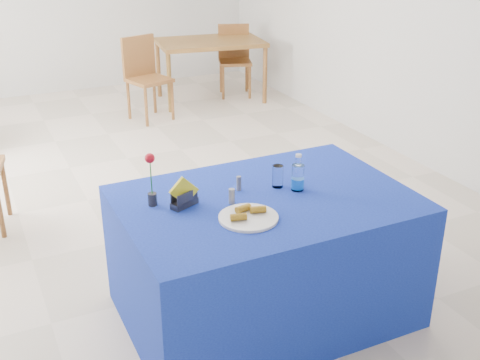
# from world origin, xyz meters

# --- Properties ---
(floor) EXTENTS (7.00, 7.00, 0.00)m
(floor) POSITION_xyz_m (0.00, 0.00, 0.00)
(floor) COLOR beige
(floor) RESTS_ON ground
(plate) EXTENTS (0.31, 0.31, 0.01)m
(plate) POSITION_xyz_m (-0.13, -2.17, 0.77)
(plate) COLOR white
(plate) RESTS_ON blue_table
(drinking_glass) EXTENTS (0.06, 0.06, 0.13)m
(drinking_glass) POSITION_xyz_m (0.20, -1.88, 0.82)
(drinking_glass) COLOR silver
(drinking_glass) RESTS_ON blue_table
(salt_shaker) EXTENTS (0.03, 0.03, 0.08)m
(salt_shaker) POSITION_xyz_m (-0.13, -1.97, 0.80)
(salt_shaker) COLOR slate
(salt_shaker) RESTS_ON blue_table
(pepper_shaker) EXTENTS (0.03, 0.03, 0.08)m
(pepper_shaker) POSITION_xyz_m (-0.02, -1.83, 0.80)
(pepper_shaker) COLOR slate
(pepper_shaker) RESTS_ON blue_table
(blue_table) EXTENTS (1.60, 1.10, 0.76)m
(blue_table) POSITION_xyz_m (0.07, -1.98, 0.38)
(blue_table) COLOR #102497
(blue_table) RESTS_ON floor
(water_bottle) EXTENTS (0.07, 0.07, 0.21)m
(water_bottle) POSITION_xyz_m (0.28, -1.96, 0.83)
(water_bottle) COLOR white
(water_bottle) RESTS_ON blue_table
(napkin_holder) EXTENTS (0.17, 0.12, 0.17)m
(napkin_holder) POSITION_xyz_m (-0.37, -1.89, 0.81)
(napkin_holder) COLOR #333337
(napkin_holder) RESTS_ON blue_table
(rose_vase) EXTENTS (0.05, 0.05, 0.30)m
(rose_vase) POSITION_xyz_m (-0.52, -1.80, 0.91)
(rose_vase) COLOR #232328
(rose_vase) RESTS_ON blue_table
(oak_table) EXTENTS (1.37, 0.98, 0.76)m
(oak_table) POSITION_xyz_m (1.53, 2.28, 0.68)
(oak_table) COLOR olive
(oak_table) RESTS_ON floor
(chair_bg_left) EXTENTS (0.52, 0.52, 0.94)m
(chair_bg_left) POSITION_xyz_m (0.57, 1.92, 0.54)
(chair_bg_left) COLOR #9A5E2C
(chair_bg_left) RESTS_ON floor
(chair_bg_right) EXTENTS (0.51, 0.51, 0.89)m
(chair_bg_right) POSITION_xyz_m (1.92, 2.41, 0.51)
(chair_bg_right) COLOR #9A5E2C
(chair_bg_right) RESTS_ON floor
(banana_pieces) EXTENTS (0.22, 0.13, 0.04)m
(banana_pieces) POSITION_xyz_m (-0.13, -2.15, 0.79)
(banana_pieces) COLOR gold
(banana_pieces) RESTS_ON plate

